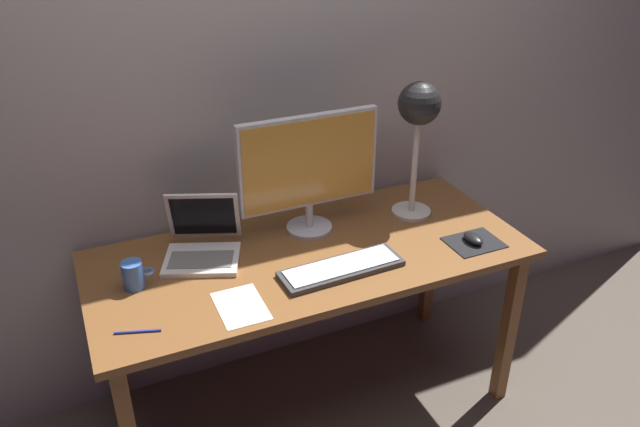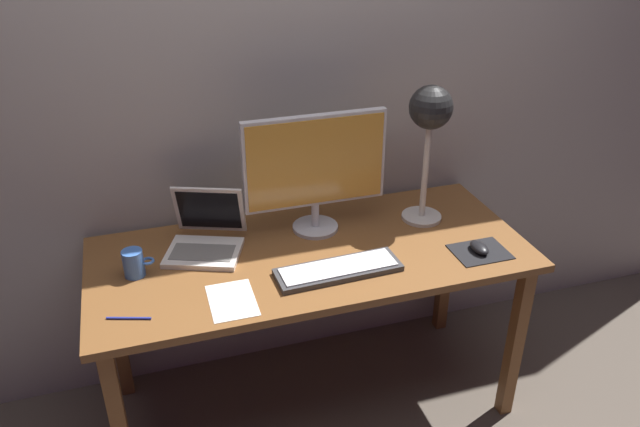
{
  "view_description": "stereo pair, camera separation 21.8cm",
  "coord_description": "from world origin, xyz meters",
  "px_view_note": "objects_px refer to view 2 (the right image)",
  "views": [
    {
      "loc": [
        -0.76,
        -1.81,
        1.96
      ],
      "look_at": [
        0.02,
        -0.05,
        0.92
      ],
      "focal_mm": 35.31,
      "sensor_mm": 36.0,
      "label": 1
    },
    {
      "loc": [
        -0.56,
        -1.88,
        1.96
      ],
      "look_at": [
        0.02,
        -0.05,
        0.92
      ],
      "focal_mm": 35.31,
      "sensor_mm": 36.0,
      "label": 2
    }
  ],
  "objects_px": {
    "coffee_mug": "(134,263)",
    "pen": "(129,318)",
    "mouse": "(479,247)",
    "laptop": "(206,232)",
    "keyboard_main": "(338,269)",
    "desk_lamp": "(430,119)",
    "monitor": "(315,166)"
  },
  "relations": [
    {
      "from": "mouse",
      "to": "coffee_mug",
      "type": "bearing_deg",
      "value": 169.6
    },
    {
      "from": "monitor",
      "to": "coffee_mug",
      "type": "bearing_deg",
      "value": -170.05
    },
    {
      "from": "monitor",
      "to": "desk_lamp",
      "type": "relative_size",
      "value": 0.99
    },
    {
      "from": "mouse",
      "to": "keyboard_main",
      "type": "bearing_deg",
      "value": 177.02
    },
    {
      "from": "monitor",
      "to": "laptop",
      "type": "height_order",
      "value": "monitor"
    },
    {
      "from": "coffee_mug",
      "to": "pen",
      "type": "distance_m",
      "value": 0.25
    },
    {
      "from": "desk_lamp",
      "to": "mouse",
      "type": "relative_size",
      "value": 5.7
    },
    {
      "from": "keyboard_main",
      "to": "mouse",
      "type": "distance_m",
      "value": 0.54
    },
    {
      "from": "keyboard_main",
      "to": "pen",
      "type": "bearing_deg",
      "value": -175.78
    },
    {
      "from": "monitor",
      "to": "keyboard_main",
      "type": "relative_size",
      "value": 1.22
    },
    {
      "from": "laptop",
      "to": "keyboard_main",
      "type": "bearing_deg",
      "value": -37.19
    },
    {
      "from": "monitor",
      "to": "keyboard_main",
      "type": "bearing_deg",
      "value": -92.39
    },
    {
      "from": "laptop",
      "to": "pen",
      "type": "distance_m",
      "value": 0.47
    },
    {
      "from": "monitor",
      "to": "desk_lamp",
      "type": "xyz_separation_m",
      "value": [
        0.43,
        -0.05,
        0.15
      ]
    },
    {
      "from": "mouse",
      "to": "pen",
      "type": "bearing_deg",
      "value": -178.87
    },
    {
      "from": "laptop",
      "to": "desk_lamp",
      "type": "height_order",
      "value": "desk_lamp"
    },
    {
      "from": "desk_lamp",
      "to": "coffee_mug",
      "type": "relative_size",
      "value": 5.14
    },
    {
      "from": "desk_lamp",
      "to": "coffee_mug",
      "type": "xyz_separation_m",
      "value": [
        -1.12,
        -0.07,
        -0.37
      ]
    },
    {
      "from": "keyboard_main",
      "to": "monitor",
      "type": "bearing_deg",
      "value": 87.61
    },
    {
      "from": "laptop",
      "to": "mouse",
      "type": "distance_m",
      "value": 1.0
    },
    {
      "from": "desk_lamp",
      "to": "pen",
      "type": "height_order",
      "value": "desk_lamp"
    },
    {
      "from": "monitor",
      "to": "keyboard_main",
      "type": "height_order",
      "value": "monitor"
    },
    {
      "from": "desk_lamp",
      "to": "mouse",
      "type": "distance_m",
      "value": 0.51
    },
    {
      "from": "monitor",
      "to": "laptop",
      "type": "distance_m",
      "value": 0.47
    },
    {
      "from": "monitor",
      "to": "laptop",
      "type": "xyz_separation_m",
      "value": [
        -0.42,
        -0.0,
        -0.21
      ]
    },
    {
      "from": "keyboard_main",
      "to": "laptop",
      "type": "bearing_deg",
      "value": 142.81
    },
    {
      "from": "desk_lamp",
      "to": "coffee_mug",
      "type": "height_order",
      "value": "desk_lamp"
    },
    {
      "from": "coffee_mug",
      "to": "pen",
      "type": "relative_size",
      "value": 0.76
    },
    {
      "from": "pen",
      "to": "desk_lamp",
      "type": "bearing_deg",
      "value": 15.57
    },
    {
      "from": "keyboard_main",
      "to": "coffee_mug",
      "type": "bearing_deg",
      "value": 163.93
    },
    {
      "from": "desk_lamp",
      "to": "keyboard_main",
      "type": "bearing_deg",
      "value": -148.87
    },
    {
      "from": "coffee_mug",
      "to": "laptop",
      "type": "bearing_deg",
      "value": 23.53
    }
  ]
}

